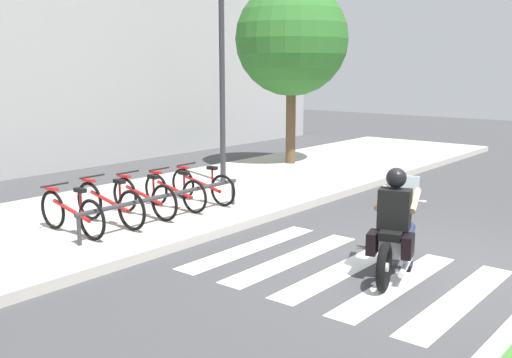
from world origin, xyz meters
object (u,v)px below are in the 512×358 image
object	(u,v)px
bicycle_1	(110,204)
tree_near_rack	(292,40)
bicycle_4	(202,185)
bike_rack	(166,198)
motorcycle	(395,239)
bicycle_2	(144,197)
street_lamp	(222,65)
rider	(395,213)
bicycle_3	(174,191)
bicycle_0	(71,213)

from	to	relation	value
bicycle_1	tree_near_rack	size ratio (longest dim) A/B	0.35
bicycle_4	tree_near_rack	xyz separation A→B (m)	(4.88, 1.49, 2.90)
bike_rack	tree_near_rack	distance (m)	7.19
motorcycle	bicycle_4	size ratio (longest dim) A/B	1.25
motorcycle	bicycle_4	world-z (taller)	motorcycle
motorcycle	bicycle_1	world-z (taller)	motorcycle
bicycle_2	tree_near_rack	xyz separation A→B (m)	(6.30, 1.49, 2.88)
motorcycle	bicycle_2	bearing A→B (deg)	97.42
bicycle_1	street_lamp	size ratio (longest dim) A/B	0.38
tree_near_rack	bike_rack	bearing A→B (deg)	-162.02
bicycle_4	tree_near_rack	distance (m)	5.87
motorcycle	bicycle_2	size ratio (longest dim) A/B	1.24
street_lamp	tree_near_rack	xyz separation A→B (m)	(3.11, 0.40, 0.65)
rider	tree_near_rack	world-z (taller)	tree_near_rack
rider	bike_rack	world-z (taller)	rider
bicycle_3	tree_near_rack	size ratio (longest dim) A/B	0.32
bicycle_3	street_lamp	world-z (taller)	street_lamp
rider	bicycle_0	world-z (taller)	rider
motorcycle	tree_near_rack	world-z (taller)	tree_near_rack
rider	bicycle_2	bearing A→B (deg)	96.40
bicycle_0	bike_rack	xyz separation A→B (m)	(1.42, -0.55, 0.07)
bicycle_3	tree_near_rack	xyz separation A→B (m)	(5.59, 1.49, 2.90)
bicycle_0	bicycle_3	world-z (taller)	bicycle_0
street_lamp	tree_near_rack	bearing A→B (deg)	7.34
bicycle_1	bicycle_3	world-z (taller)	bicycle_1
bicycle_2	bike_rack	world-z (taller)	bicycle_2
rider	bicycle_1	distance (m)	4.58
rider	bicycle_0	distance (m)	4.82
tree_near_rack	bicycle_4	bearing A→B (deg)	-163.03
tree_near_rack	street_lamp	bearing A→B (deg)	-172.66
rider	street_lamp	size ratio (longest dim) A/B	0.31
motorcycle	rider	size ratio (longest dim) A/B	1.42
rider	bicycle_4	xyz separation A→B (m)	(0.92, 4.41, -0.33)
motorcycle	bike_rack	bearing A→B (deg)	98.47
bicycle_4	street_lamp	world-z (taller)	street_lamp
bicycle_2	bicycle_4	size ratio (longest dim) A/B	1.00
motorcycle	bike_rack	world-z (taller)	motorcycle
bicycle_1	bicycle_2	distance (m)	0.71
bicycle_0	bicycle_4	xyz separation A→B (m)	(2.84, 0.00, -0.01)
street_lamp	bicycle_0	bearing A→B (deg)	-166.70
bicycle_4	bike_rack	distance (m)	1.53
rider	bicycle_3	bearing A→B (deg)	87.21
bicycle_0	motorcycle	bearing A→B (deg)	-65.61
motorcycle	tree_near_rack	size ratio (longest dim) A/B	0.42
bicycle_0	bicycle_4	distance (m)	2.84
motorcycle	bicycle_0	distance (m)	4.82
tree_near_rack	bicycle_1	bearing A→B (deg)	-168.00
bicycle_3	bike_rack	distance (m)	0.90
rider	bicycle_4	distance (m)	4.52
motorcycle	rider	xyz separation A→B (m)	(-0.08, -0.02, 0.36)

